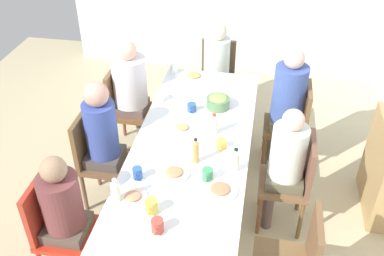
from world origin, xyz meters
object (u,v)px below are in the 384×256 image
Objects in this scene: cup_5 at (157,226)px; bottle_0 at (116,191)px; plate_0 at (194,76)px; bowl_0 at (218,102)px; person_3 at (216,64)px; cup_3 at (137,173)px; person_4 at (131,87)px; plate_2 at (220,190)px; plate_3 at (133,197)px; chair_4 at (124,105)px; person_2 at (287,100)px; bottle_3 at (235,160)px; dining_table at (192,150)px; bottle_2 at (214,125)px; cup_6 at (208,175)px; plate_1 at (174,173)px; cup_4 at (174,69)px; cup_0 at (192,107)px; cup_2 at (160,97)px; person_1 at (285,160)px; plate_4 at (182,128)px; cup_7 at (221,144)px; bottle_1 at (196,151)px; chair_2 at (293,122)px; cup_1 at (151,206)px; chair_1 at (294,178)px; person_5 at (103,136)px; chair_0 at (57,225)px; chair_5 at (96,155)px; person_0 at (65,210)px.

bottle_0 is at bearing -121.40° from cup_5.
bowl_0 reaches higher than plate_0.
cup_3 is (2.00, -0.32, 0.11)m from person_3.
person_3 is at bearing 132.53° from person_4.
plate_3 is at bearing -72.94° from plate_2.
chair_4 is 0.24m from person_4.
person_2 is 10.94× the size of cup_5.
plate_3 is 0.98× the size of bottle_3.
bowl_0 is at bearing 8.21° from person_3.
person_2 is 1.08× the size of person_3.
person_4 is (-0.82, -0.76, 0.05)m from dining_table.
dining_table is 0.28m from bottle_2.
person_3 is 10.26× the size of cup_6.
plate_1 is 2.10× the size of cup_4.
cup_0 is 0.92× the size of cup_2.
plate_4 is (-0.17, -0.87, 0.08)m from person_1.
plate_1 reaches higher than dining_table.
cup_4 is (-1.62, -0.08, 0.00)m from cup_3.
cup_7 is (0.83, 1.09, 0.29)m from chair_4.
plate_0 is at bearing 111.23° from chair_4.
cup_2 reaches higher than plate_3.
cup_5 is (1.12, 0.06, 0.03)m from plate_4.
bottle_1 is at bearing 137.81° from bottle_0.
chair_2 is 7.44× the size of cup_1.
cup_4 is at bearing -45.96° from person_3.
cup_4 reaches higher than cup_6.
dining_table is 0.41m from plate_1.
cup_7 reaches higher than plate_1.
person_2 is at bearing 155.30° from cup_5.
chair_1 is 4.67× the size of bottle_2.
bottle_3 is at bearing 76.35° from person_5.
chair_0 is at bearing -19.98° from person_3.
bottle_2 is (-1.11, 0.21, 0.04)m from cup_5.
bottle_0 is (-0.05, -0.26, 0.04)m from cup_1.
cup_6 is at bearing 30.81° from cup_2.
cup_2 is at bearing -175.21° from cup_3.
bowl_0 reaches higher than cup_3.
person_3 is at bearing 180.00° from dining_table.
plate_3 is (1.52, 0.56, 0.26)m from chair_4.
dining_table is 22.54× the size of cup_4.
plate_2 is at bearing -19.15° from person_2.
plate_3 is at bearing -7.48° from person_3.
cup_6 is (-0.29, 0.48, 0.03)m from plate_3.
person_3 is 6.11× the size of bottle_2.
bottle_2 reaches higher than chair_5.
person_4 is (-0.82, -1.52, 0.05)m from person_1.
chair_0 is (0.82, -0.85, -0.18)m from dining_table.
person_5 reaches higher than cup_2.
chair_1 is 1.42m from cup_2.
chair_5 is at bearing -173.56° from person_0.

